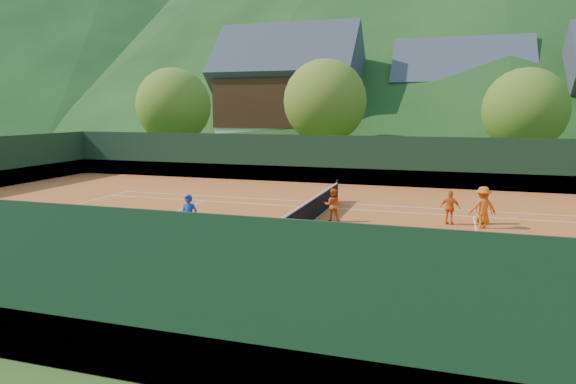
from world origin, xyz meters
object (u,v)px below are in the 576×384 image
(coach, at_px, (189,218))
(chalet_mid, at_px, (460,105))
(student_c, at_px, (484,208))
(student_b, at_px, (450,208))
(student_d, at_px, (483,207))
(chalet_left, at_px, (289,98))
(student_a, at_px, (333,205))
(ball_hopper, at_px, (89,224))
(tennis_net, at_px, (305,215))

(coach, relative_size, chalet_mid, 0.13)
(student_c, relative_size, chalet_mid, 0.11)
(coach, distance_m, student_b, 10.27)
(coach, xyz_separation_m, student_d, (9.88, 5.22, -0.01))
(chalet_left, bearing_deg, student_c, -58.54)
(student_a, height_order, student_b, same)
(student_b, height_order, student_d, student_d)
(chalet_mid, bearing_deg, student_c, -88.72)
(coach, height_order, student_a, coach)
(student_a, distance_m, ball_hopper, 9.36)
(student_c, xyz_separation_m, student_d, (-0.08, -0.79, 0.15))
(student_a, bearing_deg, chalet_left, -78.81)
(student_b, height_order, chalet_left, chalet_left)
(student_a, xyz_separation_m, chalet_mid, (5.20, 32.62, 4.29))
(coach, height_order, chalet_mid, chalet_mid)
(student_b, bearing_deg, ball_hopper, 46.97)
(coach, distance_m, student_a, 6.20)
(coach, height_order, student_b, coach)
(student_b, bearing_deg, chalet_left, -45.45)
(student_d, distance_m, chalet_mid, 32.35)
(student_b, distance_m, chalet_mid, 32.11)
(student_d, relative_size, chalet_mid, 0.13)
(coach, distance_m, tennis_net, 4.65)
(chalet_left, bearing_deg, student_b, -61.01)
(tennis_net, relative_size, chalet_mid, 0.95)
(student_a, height_order, tennis_net, student_a)
(student_d, bearing_deg, coach, 8.36)
(student_b, relative_size, student_c, 1.02)
(student_b, relative_size, tennis_net, 0.11)
(student_c, height_order, chalet_mid, chalet_mid)
(student_c, xyz_separation_m, tennis_net, (-6.70, -2.71, -0.17))
(chalet_left, bearing_deg, chalet_mid, 14.04)
(ball_hopper, bearing_deg, tennis_net, 38.43)
(student_a, relative_size, student_d, 0.84)
(student_d, height_order, chalet_mid, chalet_mid)
(student_d, bearing_deg, ball_hopper, 8.58)
(ball_hopper, height_order, chalet_left, chalet_left)
(student_c, bearing_deg, student_d, 94.77)
(student_a, relative_size, tennis_net, 0.11)
(student_b, xyz_separation_m, ball_hopper, (-11.57, -7.07, 0.07))
(student_a, relative_size, chalet_mid, 0.11)
(chalet_left, bearing_deg, tennis_net, -71.57)
(student_a, distance_m, chalet_mid, 33.31)
(student_b, relative_size, student_d, 0.84)
(coach, relative_size, student_a, 1.22)
(student_b, distance_m, student_d, 1.23)
(student_c, xyz_separation_m, ball_hopper, (-12.85, -7.59, 0.08))
(ball_hopper, bearing_deg, chalet_mid, 72.64)
(student_b, distance_m, ball_hopper, 13.56)
(coach, xyz_separation_m, ball_hopper, (-2.89, -1.59, -0.08))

